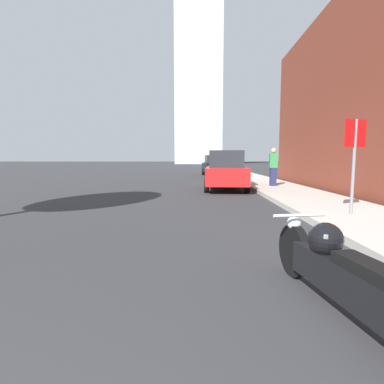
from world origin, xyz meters
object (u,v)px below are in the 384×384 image
parked_car_red (226,171)px  pedestrian (273,166)px  motorcycle (339,271)px  parked_car_black (215,166)px  stop_sign (355,150)px

parked_car_red → pedestrian: bearing=9.9°
motorcycle → pedestrian: (2.19, 11.49, 0.68)m
parked_car_red → parked_car_black: 11.84m
parked_car_red → stop_sign: 7.47m
parked_car_black → stop_sign: stop_sign is taller
motorcycle → parked_car_red: size_ratio=0.51×
motorcycle → parked_car_red: parked_car_red is taller
stop_sign → pedestrian: (0.03, 7.37, -0.53)m
parked_car_red → pedestrian: (2.25, 0.27, 0.20)m
motorcycle → stop_sign: 4.80m
parked_car_red → stop_sign: (2.22, -7.10, 0.72)m
motorcycle → parked_car_black: parked_car_black is taller
motorcycle → parked_car_red: (-0.06, 11.21, 0.48)m
parked_car_black → stop_sign: bearing=-87.8°
parked_car_black → stop_sign: (2.14, -18.94, 0.73)m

